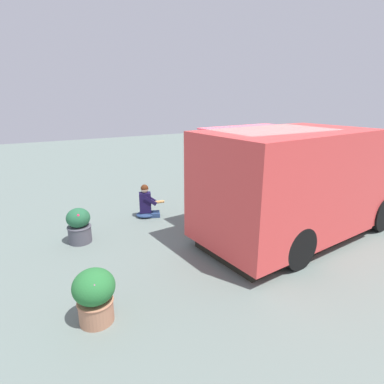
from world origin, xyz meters
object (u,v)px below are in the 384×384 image
object	(u,v)px
food_truck	(304,185)
person_customer	(147,205)
planter_flowering_far	(95,295)
planter_flowering_near	(79,225)
planter_flowering_side	(230,172)

from	to	relation	value
food_truck	person_customer	world-z (taller)	food_truck
planter_flowering_far	food_truck	bearing A→B (deg)	98.27
planter_flowering_near	person_customer	bearing A→B (deg)	111.37
person_customer	planter_flowering_far	xyz separation A→B (m)	(3.57, -2.20, 0.10)
planter_flowering_far	planter_flowering_side	size ratio (longest dim) A/B	1.00
food_truck	planter_flowering_far	bearing A→B (deg)	-81.73
food_truck	planter_flowering_far	xyz separation A→B (m)	(0.72, -4.97, -0.76)
food_truck	planter_flowering_side	xyz separation A→B (m)	(-4.60, 1.32, -0.78)
person_customer	planter_flowering_near	xyz separation A→B (m)	(0.74, -1.89, 0.06)
food_truck	planter_flowering_side	bearing A→B (deg)	163.98
planter_flowering_side	person_customer	bearing A→B (deg)	-66.78
planter_flowering_side	planter_flowering_far	bearing A→B (deg)	-49.76
food_truck	planter_flowering_near	xyz separation A→B (m)	(-2.11, -4.66, -0.80)
food_truck	planter_flowering_far	world-z (taller)	food_truck
person_customer	planter_flowering_side	bearing A→B (deg)	113.22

